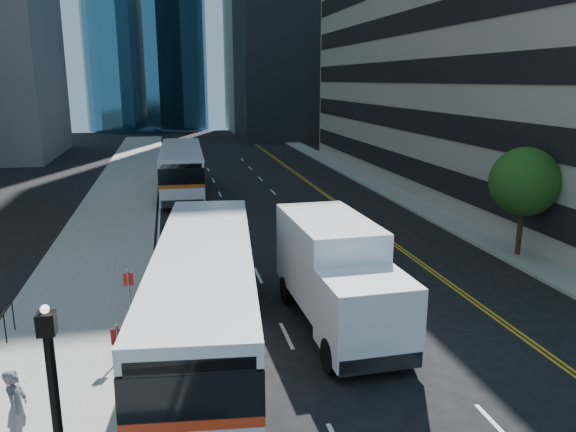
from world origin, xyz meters
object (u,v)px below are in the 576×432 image
(street_tree, at_px, (525,182))
(bus_front, at_px, (205,294))
(lamp_post, at_px, (58,426))
(pedestrian, at_px, (17,407))
(bus_rear, at_px, (182,168))
(box_truck, at_px, (337,274))

(street_tree, relative_size, bus_front, 0.38)
(lamp_post, distance_m, pedestrian, 4.24)
(lamp_post, xyz_separation_m, bus_rear, (2.84, 33.11, -0.86))
(lamp_post, height_order, box_truck, lamp_post)
(bus_front, height_order, pedestrian, bus_front)
(bus_rear, bearing_deg, lamp_post, -93.41)
(bus_rear, xyz_separation_m, pedestrian, (-4.47, -29.57, -0.80))
(bus_front, relative_size, bus_rear, 1.00)
(bus_front, relative_size, pedestrian, 7.24)
(street_tree, distance_m, pedestrian, 22.39)
(bus_rear, bearing_deg, street_tree, -50.08)
(street_tree, distance_m, box_truck, 12.19)
(street_tree, height_order, lamp_post, street_tree)
(bus_front, bearing_deg, box_truck, 16.21)
(lamp_post, distance_m, bus_rear, 33.24)
(street_tree, distance_m, bus_rear, 24.46)
(street_tree, height_order, bus_front, street_tree)
(bus_rear, bearing_deg, pedestrian, -97.11)
(street_tree, relative_size, lamp_post, 1.12)
(box_truck, bearing_deg, lamp_post, -132.95)
(bus_rear, distance_m, box_truck, 25.14)
(box_truck, bearing_deg, bus_front, -171.56)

